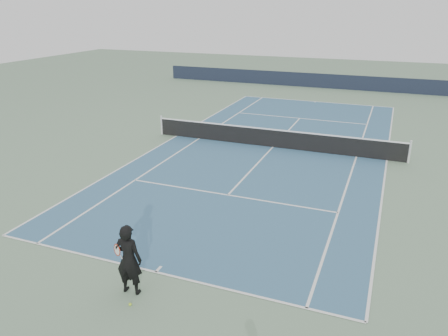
% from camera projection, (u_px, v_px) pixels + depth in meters
% --- Properties ---
extents(ground, '(80.00, 80.00, 0.00)m').
position_uv_depth(ground, '(273.00, 147.00, 22.19)').
color(ground, slate).
extents(court_surface, '(10.97, 23.77, 0.01)m').
position_uv_depth(court_surface, '(273.00, 147.00, 22.19)').
color(court_surface, '#366080').
rests_on(court_surface, ground).
extents(tennis_net, '(12.90, 0.10, 1.07)m').
position_uv_depth(tennis_net, '(273.00, 138.00, 22.02)').
color(tennis_net, silver).
rests_on(tennis_net, ground).
extents(windscreen_far, '(30.00, 0.25, 1.20)m').
position_uv_depth(windscreen_far, '(329.00, 81.00, 37.56)').
color(windscreen_far, black).
rests_on(windscreen_far, ground).
extents(tennis_player, '(0.83, 0.57, 1.89)m').
position_uv_depth(tennis_player, '(129.00, 259.00, 10.73)').
color(tennis_player, black).
rests_on(tennis_player, ground).
extents(tennis_ball, '(0.07, 0.07, 0.07)m').
position_uv_depth(tennis_ball, '(130.00, 304.00, 10.53)').
color(tennis_ball, '#BAE02D').
rests_on(tennis_ball, ground).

